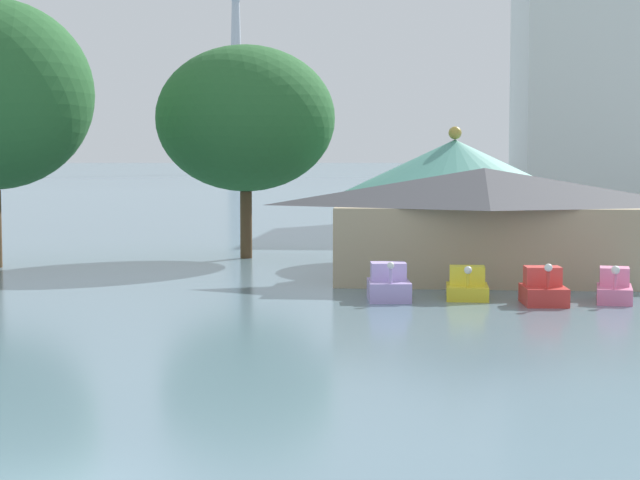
% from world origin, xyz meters
% --- Properties ---
extents(pedal_boat_lavender, '(1.91, 2.61, 1.64)m').
position_xyz_m(pedal_boat_lavender, '(5.35, 25.87, 0.59)').
color(pedal_boat_lavender, '#B299D8').
rests_on(pedal_boat_lavender, ground).
extents(pedal_boat_yellow, '(1.72, 2.33, 1.44)m').
position_xyz_m(pedal_boat_yellow, '(8.55, 26.52, 0.51)').
color(pedal_boat_yellow, yellow).
rests_on(pedal_boat_yellow, ground).
extents(pedal_boat_red, '(1.77, 2.44, 1.71)m').
position_xyz_m(pedal_boat_red, '(11.47, 25.13, 0.58)').
color(pedal_boat_red, red).
rests_on(pedal_boat_red, ground).
extents(pedal_boat_pink, '(1.72, 2.71, 1.56)m').
position_xyz_m(pedal_boat_pink, '(14.39, 26.11, 0.54)').
color(pedal_boat_pink, pink).
rests_on(pedal_boat_pink, ground).
extents(boathouse, '(14.59, 6.34, 5.29)m').
position_xyz_m(boathouse, '(9.54, 32.15, 2.78)').
color(boathouse, tan).
rests_on(boathouse, ground).
extents(green_roof_pavilion, '(12.18, 12.18, 7.42)m').
position_xyz_m(green_roof_pavilion, '(8.45, 40.28, 3.98)').
color(green_roof_pavilion, '#993328').
rests_on(green_roof_pavilion, ground).
extents(shoreline_tree_mid, '(10.19, 10.19, 12.12)m').
position_xyz_m(shoreline_tree_mid, '(-3.30, 42.98, 7.96)').
color(shoreline_tree_mid, brown).
rests_on(shoreline_tree_mid, ground).
extents(background_building_block, '(21.16, 19.98, 27.11)m').
position_xyz_m(background_building_block, '(26.44, 88.14, 13.57)').
color(background_building_block, silver).
rests_on(background_building_block, ground).
extents(distant_broadcast_tower, '(10.11, 10.11, 120.23)m').
position_xyz_m(distant_broadcast_tower, '(-54.20, 335.55, 52.98)').
color(distant_broadcast_tower, '#B7BCC6').
rests_on(distant_broadcast_tower, ground).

